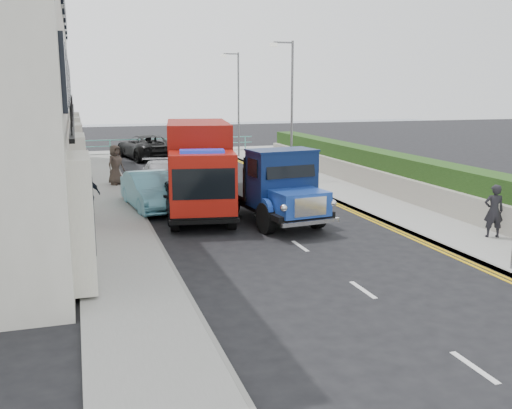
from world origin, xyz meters
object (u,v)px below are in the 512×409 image
object	(u,v)px
bedford_lorry	(279,191)
pedestrian_east_near	(494,211)
lamp_far	(237,99)
parked_car_front	(184,198)
lamp_mid	(290,102)
red_lorry	(199,166)

from	to	relation	value
bedford_lorry	pedestrian_east_near	bearing A→B (deg)	-42.26
lamp_far	parked_car_front	world-z (taller)	lamp_far
bedford_lorry	pedestrian_east_near	distance (m)	6.90
parked_car_front	lamp_far	bearing A→B (deg)	68.78
pedestrian_east_near	lamp_far	bearing A→B (deg)	-66.44
lamp_mid	lamp_far	distance (m)	10.00
lamp_mid	lamp_far	bearing A→B (deg)	90.00
lamp_far	red_lorry	xyz separation A→B (m)	(-6.12, -16.62, -2.17)
parked_car_front	pedestrian_east_near	bearing A→B (deg)	-35.46
red_lorry	pedestrian_east_near	size ratio (longest dim) A/B	4.09
lamp_mid	red_lorry	size ratio (longest dim) A/B	1.03
lamp_mid	bedford_lorry	bearing A→B (deg)	-112.67
red_lorry	pedestrian_east_near	distance (m)	10.32
lamp_far	red_lorry	bearing A→B (deg)	-110.21
lamp_mid	parked_car_front	distance (m)	10.29
lamp_mid	red_lorry	world-z (taller)	lamp_mid
lamp_far	parked_car_front	xyz separation A→B (m)	(-6.78, -17.00, -3.30)
bedford_lorry	pedestrian_east_near	world-z (taller)	bedford_lorry
lamp_far	pedestrian_east_near	distance (m)	23.48
red_lorry	parked_car_front	size ratio (longest dim) A/B	1.66
pedestrian_east_near	bedford_lorry	bearing A→B (deg)	-16.04
lamp_far	parked_car_front	size ratio (longest dim) A/B	1.71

